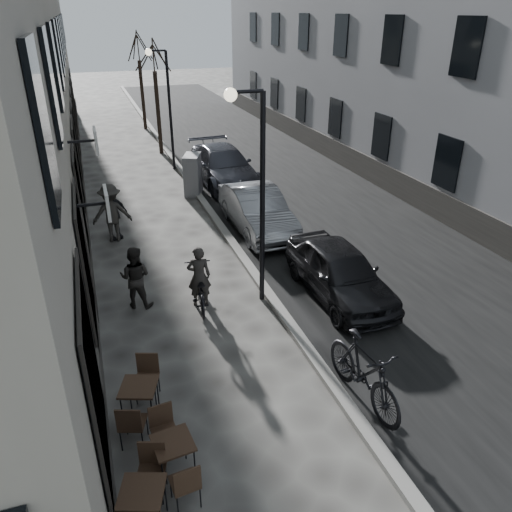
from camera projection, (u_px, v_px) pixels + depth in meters
ground at (396, 497)px, 7.40m from camera, size 120.00×120.00×0.00m
road at (269, 173)px, 22.09m from camera, size 7.30×60.00×0.00m
kerb at (188, 180)px, 21.01m from camera, size 0.25×60.00×0.12m
streetlamp_near at (255, 178)px, 11.04m from camera, size 0.90×0.28×5.09m
streetlamp_far at (165, 97)px, 21.22m from camera, size 0.90×0.28×5.09m
tree_near at (153, 54)px, 23.12m from camera, size 2.40×2.40×5.70m
tree_far at (138, 46)px, 28.21m from camera, size 2.40×2.40×5.70m
bistro_set_a at (144, 505)px, 6.79m from camera, size 0.85×1.51×0.86m
bistro_set_b at (174, 455)px, 7.55m from camera, size 0.64×1.47×0.85m
bistro_set_c at (140, 399)px, 8.62m from camera, size 0.88×1.53×0.88m
utility_cabinet at (193, 175)px, 19.26m from camera, size 0.91×1.17×1.55m
bicycle at (200, 287)px, 12.06m from camera, size 0.88×1.88×0.95m
cyclist_rider at (199, 276)px, 11.93m from camera, size 0.61×0.45×1.55m
pedestrian_near at (135, 277)px, 11.87m from camera, size 0.94×0.85×1.56m
pedestrian_mid at (112, 213)px, 15.26m from camera, size 1.20×0.72×1.82m
pedestrian_far at (113, 214)px, 15.44m from camera, size 1.03×0.69×1.62m
car_near at (340, 272)px, 12.36m from camera, size 1.63×3.95×1.34m
car_mid at (257, 210)px, 16.06m from camera, size 1.51×4.25×1.40m
car_far at (223, 166)px, 20.50m from camera, size 2.19×5.11×1.47m
moped at (364, 372)px, 8.96m from camera, size 0.81×2.22×1.31m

